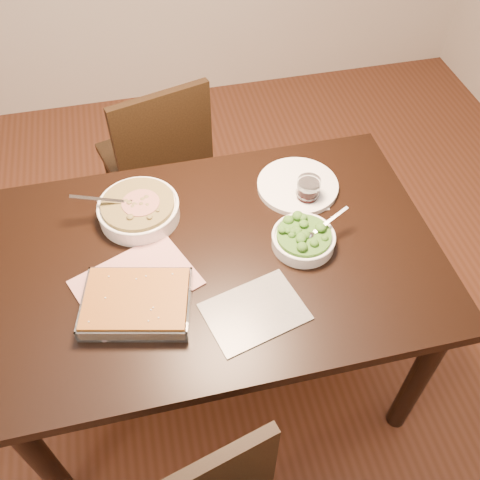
% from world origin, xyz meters
% --- Properties ---
extents(ground, '(4.00, 4.00, 0.00)m').
position_xyz_m(ground, '(0.00, 0.00, 0.00)').
color(ground, '#4A2515').
rests_on(ground, ground).
extents(table, '(1.40, 0.90, 0.75)m').
position_xyz_m(table, '(0.00, 0.00, 0.65)').
color(table, black).
rests_on(table, ground).
extents(magazine_a, '(0.41, 0.36, 0.01)m').
position_xyz_m(magazine_a, '(-0.25, -0.06, 0.75)').
color(magazine_a, '#A72F33').
rests_on(magazine_a, table).
extents(magazine_b, '(0.32, 0.26, 0.00)m').
position_xyz_m(magazine_b, '(0.07, -0.23, 0.75)').
color(magazine_b, '#26262D').
rests_on(magazine_b, table).
extents(coaster, '(0.12, 0.12, 0.00)m').
position_xyz_m(coaster, '(0.35, 0.16, 0.75)').
color(coaster, white).
rests_on(coaster, table).
extents(stew_bowl, '(0.30, 0.27, 0.10)m').
position_xyz_m(stew_bowl, '(-0.21, 0.21, 0.79)').
color(stew_bowl, white).
rests_on(stew_bowl, table).
extents(broccoli_bowl, '(0.22, 0.20, 0.08)m').
position_xyz_m(broccoli_bowl, '(0.28, -0.02, 0.78)').
color(broccoli_bowl, white).
rests_on(broccoli_bowl, table).
extents(baking_dish, '(0.35, 0.29, 0.05)m').
position_xyz_m(baking_dish, '(-0.25, -0.15, 0.78)').
color(baking_dish, silver).
rests_on(baking_dish, table).
extents(wine_tumbler, '(0.08, 0.08, 0.09)m').
position_xyz_m(wine_tumbler, '(0.35, 0.16, 0.80)').
color(wine_tumbler, black).
rests_on(wine_tumbler, coaster).
extents(dinner_plate, '(0.28, 0.28, 0.02)m').
position_xyz_m(dinner_plate, '(0.34, 0.23, 0.76)').
color(dinner_plate, white).
rests_on(dinner_plate, table).
extents(chair_far, '(0.51, 0.51, 0.88)m').
position_xyz_m(chair_far, '(-0.10, 0.80, 0.49)').
color(chair_far, black).
rests_on(chair_far, ground).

